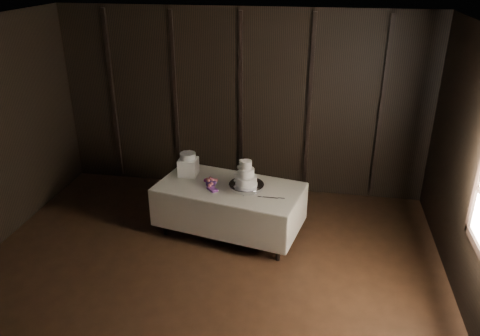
% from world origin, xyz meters
% --- Properties ---
extents(room, '(6.08, 7.08, 3.08)m').
position_xyz_m(room, '(0.00, 0.00, 1.50)').
color(room, black).
rests_on(room, ground).
extents(display_table, '(2.16, 1.42, 0.76)m').
position_xyz_m(display_table, '(0.11, 1.96, 0.42)').
color(display_table, white).
rests_on(display_table, ground).
extents(cake_stand, '(0.51, 0.51, 0.09)m').
position_xyz_m(cake_stand, '(0.36, 1.89, 0.81)').
color(cake_stand, silver).
rests_on(cake_stand, display_table).
extents(wedding_cake, '(0.33, 0.29, 0.35)m').
position_xyz_m(wedding_cake, '(0.33, 1.88, 0.99)').
color(wedding_cake, white).
rests_on(wedding_cake, cake_stand).
extents(bouquet, '(0.44, 0.44, 0.17)m').
position_xyz_m(bouquet, '(-0.15, 1.92, 0.82)').
color(bouquet, '#BD4E4D').
rests_on(bouquet, display_table).
extents(box_pedestal, '(0.26, 0.26, 0.25)m').
position_xyz_m(box_pedestal, '(-0.55, 2.23, 0.89)').
color(box_pedestal, white).
rests_on(box_pedestal, display_table).
extents(small_cake, '(0.25, 0.25, 0.09)m').
position_xyz_m(small_cake, '(-0.55, 2.23, 1.06)').
color(small_cake, white).
rests_on(small_cake, box_pedestal).
extents(cake_knife, '(0.37, 0.03, 0.01)m').
position_xyz_m(cake_knife, '(0.67, 1.72, 0.77)').
color(cake_knife, silver).
rests_on(cake_knife, display_table).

